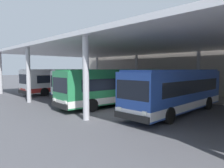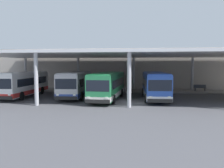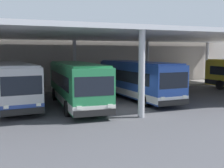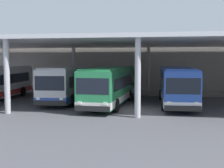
{
  "view_description": "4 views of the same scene",
  "coord_description": "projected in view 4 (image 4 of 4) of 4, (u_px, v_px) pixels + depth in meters",
  "views": [
    {
      "loc": [
        10.39,
        -10.06,
        3.24
      ],
      "look_at": [
        -4.33,
        3.84,
        1.72
      ],
      "focal_mm": 32.75,
      "sensor_mm": 36.0,
      "label": 1
    },
    {
      "loc": [
        1.0,
        -24.62,
        4.01
      ],
      "look_at": [
        -2.28,
        2.82,
        1.81
      ],
      "focal_mm": 37.43,
      "sensor_mm": 36.0,
      "label": 2
    },
    {
      "loc": [
        -7.96,
        -17.51,
        3.96
      ],
      "look_at": [
        0.4,
        3.25,
        1.42
      ],
      "focal_mm": 45.28,
      "sensor_mm": 36.0,
      "label": 3
    },
    {
      "loc": [
        1.51,
        -21.65,
        3.85
      ],
      "look_at": [
        -2.87,
        4.37,
        1.63
      ],
      "focal_mm": 47.04,
      "sensor_mm": 36.0,
      "label": 4
    }
  ],
  "objects": [
    {
      "name": "canopy_shelter",
      "position": [
        145.0,
        44.0,
        26.8
      ],
      "size": [
        40.0,
        17.0,
        5.55
      ],
      "color": "silver",
      "rests_on": "ground"
    },
    {
      "name": "bus_second_bay",
      "position": [
        67.0,
        83.0,
        27.21
      ],
      "size": [
        3.25,
        10.68,
        3.17
      ],
      "color": "#B7B7BC",
      "rests_on": "ground"
    },
    {
      "name": "station_building_facade",
      "position": [
        149.0,
        63.0,
        36.3
      ],
      "size": [
        48.0,
        1.6,
        6.85
      ],
      "primitive_type": "cube",
      "color": "#ADA399",
      "rests_on": "ground"
    },
    {
      "name": "platform_kerb",
      "position": [
        148.0,
        92.0,
        33.38
      ],
      "size": [
        42.0,
        4.5,
        0.18
      ],
      "primitive_type": "cube",
      "color": "gray",
      "rests_on": "ground"
    },
    {
      "name": "bus_far_bay",
      "position": [
        177.0,
        85.0,
        24.83
      ],
      "size": [
        2.94,
        10.6,
        3.17
      ],
      "color": "#284CA8",
      "rests_on": "ground"
    },
    {
      "name": "bus_middle_bay",
      "position": [
        110.0,
        85.0,
        24.65
      ],
      "size": [
        3.13,
        10.66,
        3.17
      ],
      "color": "#28844C",
      "rests_on": "ground"
    },
    {
      "name": "ground_plane",
      "position": [
        140.0,
        111.0,
        21.84
      ],
      "size": [
        200.0,
        200.0,
        0.0
      ],
      "primitive_type": "plane",
      "color": "#47474C"
    }
  ]
}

